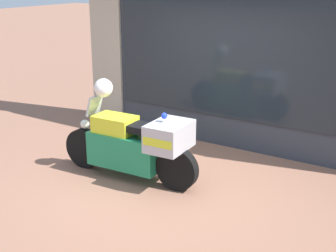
# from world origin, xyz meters

# --- Properties ---
(ground_plane) EXTENTS (60.00, 60.00, 0.00)m
(ground_plane) POSITION_xyz_m (0.00, 0.00, 0.00)
(ground_plane) COLOR #8E604C
(shop_building) EXTENTS (5.96, 0.55, 3.62)m
(shop_building) POSITION_xyz_m (-0.35, 2.00, 1.82)
(shop_building) COLOR #333842
(shop_building) RESTS_ON ground
(window_display) EXTENTS (4.79, 0.30, 2.05)m
(window_display) POSITION_xyz_m (0.29, 2.03, 0.48)
(window_display) COLOR slate
(window_display) RESTS_ON ground
(paramedic_motorcycle) EXTENTS (2.29, 0.70, 1.20)m
(paramedic_motorcycle) POSITION_xyz_m (-0.50, -0.17, 0.56)
(paramedic_motorcycle) COLOR black
(paramedic_motorcycle) RESTS_ON ground
(white_helmet) EXTENTS (0.28, 0.28, 0.28)m
(white_helmet) POSITION_xyz_m (-1.04, -0.20, 1.34)
(white_helmet) COLOR white
(white_helmet) RESTS_ON paramedic_motorcycle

